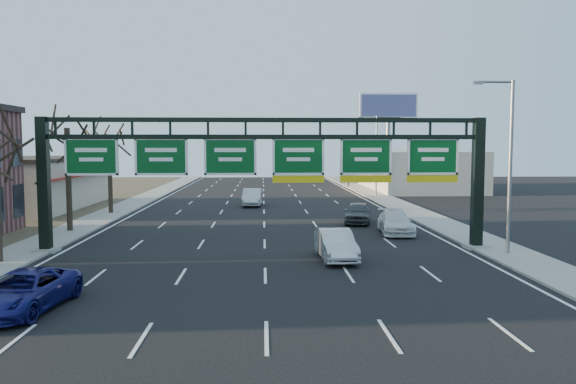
{
  "coord_description": "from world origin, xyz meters",
  "views": [
    {
      "loc": [
        -0.09,
        -22.22,
        5.66
      ],
      "look_at": [
        1.26,
        7.72,
        3.2
      ],
      "focal_mm": 35.0,
      "sensor_mm": 36.0,
      "label": 1
    }
  ],
  "objects_px": {
    "sign_gantry": "(267,165)",
    "car_blue_suv": "(24,291)",
    "car_white_wagon": "(395,223)",
    "car_silver_sedan": "(336,245)"
  },
  "relations": [
    {
      "from": "sign_gantry",
      "to": "car_white_wagon",
      "type": "bearing_deg",
      "value": 33.36
    },
    {
      "from": "car_silver_sedan",
      "to": "car_blue_suv",
      "type": "bearing_deg",
      "value": -148.31
    },
    {
      "from": "sign_gantry",
      "to": "car_blue_suv",
      "type": "height_order",
      "value": "sign_gantry"
    },
    {
      "from": "car_silver_sedan",
      "to": "car_white_wagon",
      "type": "bearing_deg",
      "value": 55.77
    },
    {
      "from": "car_silver_sedan",
      "to": "car_white_wagon",
      "type": "height_order",
      "value": "car_silver_sedan"
    },
    {
      "from": "sign_gantry",
      "to": "car_white_wagon",
      "type": "height_order",
      "value": "sign_gantry"
    },
    {
      "from": "car_silver_sedan",
      "to": "car_white_wagon",
      "type": "xyz_separation_m",
      "value": [
        4.96,
        8.2,
        -0.03
      ]
    },
    {
      "from": "car_blue_suv",
      "to": "car_white_wagon",
      "type": "xyz_separation_m",
      "value": [
        16.82,
        16.41,
        0.03
      ]
    },
    {
      "from": "sign_gantry",
      "to": "car_white_wagon",
      "type": "xyz_separation_m",
      "value": [
        8.33,
        5.49,
        -3.92
      ]
    },
    {
      "from": "car_silver_sedan",
      "to": "car_white_wagon",
      "type": "distance_m",
      "value": 9.58
    }
  ]
}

